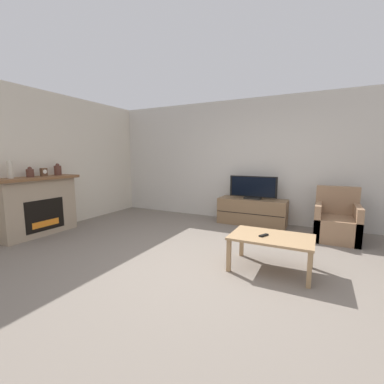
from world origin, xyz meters
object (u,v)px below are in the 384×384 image
Objects in this scene: mantel_vase_right at (58,170)px; armchair at (336,223)px; remote at (264,235)px; tv at (253,188)px; coffee_table at (271,240)px; tv_stand at (252,212)px; mantel_vase_centre_left at (30,173)px; mantel_vase_left at (10,169)px; fireplace at (38,206)px; mantel_clock at (44,172)px.

mantel_vase_right reaches higher than armchair.
tv is at bearing 133.98° from remote.
tv_stand is at bearing 109.72° from coffee_table.
tv reaches higher than armchair.
mantel_vase_right reaches higher than coffee_table.
mantel_vase_centre_left reaches higher than coffee_table.
coffee_table is (0.76, -2.13, -0.38)m from tv.
mantel_vase_left is 4.56m from tv_stand.
mantel_vase_right is (0.02, 0.43, 0.64)m from fireplace.
mantel_vase_right reaches higher than fireplace.
tv_stand is at bearing 35.68° from mantel_clock.
tv_stand is 0.50m from tv.
remote reaches higher than coffee_table.
remote is at bearing 5.06° from fireplace.
fireplace reaches higher than remote.
mantel_vase_right is at bearing 90.00° from mantel_vase_left.
armchair is (1.56, -0.34, -0.48)m from tv.
coffee_table is at bearing -114.11° from armchair.
mantel_vase_centre_left reaches higher than armchair.
tv_stand reaches higher than remote.
mantel_vase_right is 0.25× the size of armchair.
mantel_vase_centre_left reaches higher than tv_stand.
armchair reaches higher than coffee_table.
mantel_clock is 4.07m from remote.
mantel_vase_right is at bearing -154.31° from remote.
armchair is at bearing 90.90° from remote.
fireplace is 4.55× the size of mantel_vase_left.
fireplace is 0.62m from mantel_vase_centre_left.
tv is at bearing 37.11° from fireplace.
mantel_vase_right is (0.00, 0.54, 0.02)m from mantel_vase_centre_left.
mantel_vase_right is 5.28m from armchair.
mantel_vase_right is 3.96m from tv.
mantel_vase_left reaches higher than tv_stand.
fireplace is at bearing -142.89° from tv.
armchair is (4.89, 2.05, -0.86)m from mantel_clock.
fireplace is 4.20m from tv_stand.
mantel_vase_centre_left is 4.09m from remote.
mantel_vase_centre_left is at bearing -90.00° from mantel_vase_right.
mantel_vase_centre_left is 4.20m from coffee_table.
mantel_vase_right is 0.29m from mantel_clock.
tv_stand reaches higher than coffee_table.
mantel_clock is at bearing 89.83° from mantel_vase_centre_left.
coffee_table is at bearing 11.52° from mantel_vase_left.
armchair is (4.89, 2.30, -0.87)m from mantel_vase_centre_left.
armchair is (4.91, 2.19, -0.26)m from fireplace.
mantel_vase_left reaches higher than mantel_vase_centre_left.
mantel_vase_left is at bearing -168.48° from coffee_table.
mantel_vase_left is 0.86m from mantel_vase_right.
mantel_vase_centre_left is 0.19× the size of tv.
remote is (0.67, -2.18, 0.18)m from tv_stand.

